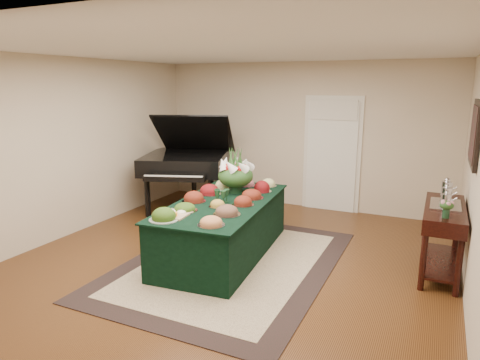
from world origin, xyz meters
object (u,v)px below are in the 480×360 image
at_px(buffet_table, 223,228).
at_px(grand_piano, 186,161).
at_px(floral_centerpiece, 236,171).
at_px(mahogany_sideboard, 444,222).

distance_m(buffet_table, grand_piano, 2.45).
xyz_separation_m(buffet_table, floral_centerpiece, (-0.06, 0.51, 0.69)).
height_order(floral_centerpiece, mahogany_sideboard, floral_centerpiece).
height_order(buffet_table, grand_piano, grand_piano).
bearing_deg(floral_centerpiece, mahogany_sideboard, 2.02).
relative_size(buffet_table, mahogany_sideboard, 1.85).
bearing_deg(buffet_table, mahogany_sideboard, 12.72).
xyz_separation_m(buffet_table, grand_piano, (-1.66, 1.73, 0.51)).
bearing_deg(grand_piano, mahogany_sideboard, -14.40).
height_order(buffet_table, floral_centerpiece, floral_centerpiece).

